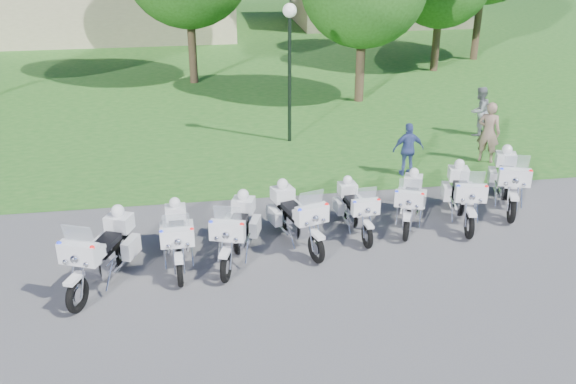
{
  "coord_description": "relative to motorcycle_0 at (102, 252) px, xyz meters",
  "views": [
    {
      "loc": [
        -1.85,
        -12.69,
        7.27
      ],
      "look_at": [
        0.33,
        1.2,
        0.95
      ],
      "focal_mm": 40.0,
      "sensor_mm": 36.0,
      "label": 1
    }
  ],
  "objects": [
    {
      "name": "ground",
      "position": [
        3.84,
        0.68,
        -0.73
      ],
      "size": [
        100.0,
        100.0,
        0.0
      ],
      "primitive_type": "plane",
      "color": "#545459",
      "rests_on": "ground"
    },
    {
      "name": "lamp_post",
      "position": [
        5.21,
        8.11,
        2.64
      ],
      "size": [
        0.44,
        0.44,
        4.49
      ],
      "color": "black",
      "rests_on": "ground"
    },
    {
      "name": "building_west",
      "position": [
        -2.16,
        28.68,
        1.34
      ],
      "size": [
        14.56,
        8.32,
        4.1
      ],
      "color": "tan",
      "rests_on": "ground"
    },
    {
      "name": "motorcycle_4",
      "position": [
        5.76,
        1.48,
        -0.13
      ],
      "size": [
        0.78,
        2.12,
        1.42
      ],
      "rotation": [
        0.0,
        0.0,
        3.21
      ],
      "color": "black",
      "rests_on": "ground"
    },
    {
      "name": "bystander_a",
      "position": [
        10.89,
        5.32,
        0.22
      ],
      "size": [
        0.82,
        0.77,
        1.88
      ],
      "primitive_type": "imported",
      "rotation": [
        0.0,
        0.0,
        2.5
      ],
      "color": "#866B5B",
      "rests_on": "ground"
    },
    {
      "name": "bystander_b",
      "position": [
        11.68,
        7.72,
        0.12
      ],
      "size": [
        1.03,
        0.97,
        1.68
      ],
      "primitive_type": "imported",
      "rotation": [
        0.0,
        0.0,
        -2.6
      ],
      "color": "slate",
      "rests_on": "ground"
    },
    {
      "name": "motorcycle_6",
      "position": [
        8.54,
        1.65,
        -0.05
      ],
      "size": [
        1.11,
        2.38,
        1.61
      ],
      "rotation": [
        0.0,
        0.0,
        2.93
      ],
      "color": "black",
      "rests_on": "ground"
    },
    {
      "name": "grass_lawn",
      "position": [
        3.84,
        27.68,
        -0.72
      ],
      "size": [
        100.0,
        48.0,
        0.01
      ],
      "primitive_type": "cube",
      "color": "#22611E",
      "rests_on": "ground"
    },
    {
      "name": "motorcycle_1",
      "position": [
        1.52,
        0.58,
        -0.08
      ],
      "size": [
        0.78,
        2.29,
        1.53
      ],
      "rotation": [
        0.0,
        0.0,
        3.17
      ],
      "color": "black",
      "rests_on": "ground"
    },
    {
      "name": "motorcycle_7",
      "position": [
        10.06,
        2.29,
        -0.01
      ],
      "size": [
        1.36,
        2.44,
        1.7
      ],
      "rotation": [
        0.0,
        0.0,
        2.8
      ],
      "color": "black",
      "rests_on": "ground"
    },
    {
      "name": "motorcycle_2",
      "position": [
        2.82,
        0.61,
        -0.04
      ],
      "size": [
        1.26,
        2.35,
        1.63
      ],
      "rotation": [
        0.0,
        0.0,
        2.83
      ],
      "color": "black",
      "rests_on": "ground"
    },
    {
      "name": "bystander_c",
      "position": [
        8.14,
        4.66,
        0.06
      ],
      "size": [
        0.93,
        0.4,
        1.58
      ],
      "primitive_type": "imported",
      "rotation": [
        0.0,
        0.0,
        3.15
      ],
      "color": "#394B8A",
      "rests_on": "ground"
    },
    {
      "name": "motorcycle_0",
      "position": [
        0.0,
        0.0,
        0.0
      ],
      "size": [
        1.46,
        2.44,
        1.73
      ],
      "rotation": [
        0.0,
        0.0,
        2.75
      ],
      "color": "black",
      "rests_on": "ground"
    },
    {
      "name": "motorcycle_5",
      "position": [
        7.19,
        1.63,
        -0.11
      ],
      "size": [
        1.26,
        2.07,
        1.48
      ],
      "rotation": [
        0.0,
        0.0,
        2.73
      ],
      "color": "black",
      "rests_on": "ground"
    },
    {
      "name": "motorcycle_3",
      "position": [
        4.25,
        1.09,
        -0.05
      ],
      "size": [
        1.22,
        2.35,
        1.62
      ],
      "rotation": [
        0.0,
        0.0,
        3.43
      ],
      "color": "black",
      "rests_on": "ground"
    }
  ]
}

